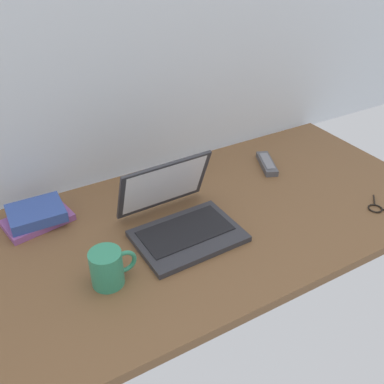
{
  "coord_description": "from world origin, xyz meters",
  "views": [
    {
      "loc": [
        -0.58,
        -0.93,
        0.87
      ],
      "look_at": [
        -0.05,
        0.0,
        0.15
      ],
      "focal_mm": 40.46,
      "sensor_mm": 36.0,
      "label": 1
    }
  ],
  "objects_px": {
    "remote_control_near": "(267,164)",
    "remote_control_far": "(154,187)",
    "coffee_mug": "(108,268)",
    "book_stack": "(37,216)",
    "laptop": "(179,218)"
  },
  "relations": [
    {
      "from": "laptop",
      "to": "remote_control_near",
      "type": "bearing_deg",
      "value": 20.08
    },
    {
      "from": "laptop",
      "to": "coffee_mug",
      "type": "distance_m",
      "value": 0.29
    },
    {
      "from": "remote_control_near",
      "to": "remote_control_far",
      "type": "bearing_deg",
      "value": 171.32
    },
    {
      "from": "laptop",
      "to": "coffee_mug",
      "type": "relative_size",
      "value": 2.48
    },
    {
      "from": "remote_control_near",
      "to": "remote_control_far",
      "type": "distance_m",
      "value": 0.45
    },
    {
      "from": "laptop",
      "to": "book_stack",
      "type": "height_order",
      "value": "laptop"
    },
    {
      "from": "laptop",
      "to": "book_stack",
      "type": "xyz_separation_m",
      "value": [
        -0.37,
        0.25,
        -0.02
      ]
    },
    {
      "from": "laptop",
      "to": "remote_control_far",
      "type": "distance_m",
      "value": 0.25
    },
    {
      "from": "remote_control_near",
      "to": "remote_control_far",
      "type": "relative_size",
      "value": 1.01
    },
    {
      "from": "remote_control_near",
      "to": "remote_control_far",
      "type": "xyz_separation_m",
      "value": [
        -0.45,
        0.07,
        0.0
      ]
    },
    {
      "from": "remote_control_near",
      "to": "laptop",
      "type": "bearing_deg",
      "value": -159.92
    },
    {
      "from": "coffee_mug",
      "to": "book_stack",
      "type": "height_order",
      "value": "coffee_mug"
    },
    {
      "from": "book_stack",
      "to": "coffee_mug",
      "type": "bearing_deg",
      "value": -73.85
    },
    {
      "from": "remote_control_near",
      "to": "remote_control_far",
      "type": "height_order",
      "value": "same"
    },
    {
      "from": "coffee_mug",
      "to": "book_stack",
      "type": "xyz_separation_m",
      "value": [
        -0.1,
        0.35,
        -0.02
      ]
    }
  ]
}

